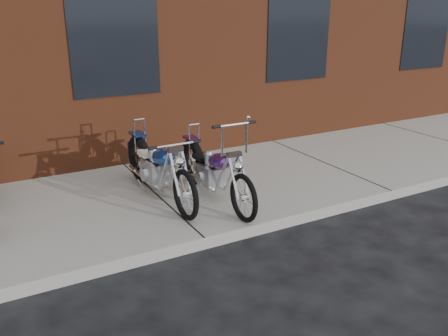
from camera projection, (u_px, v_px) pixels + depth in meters
ground at (205, 250)px, 5.45m from camera, size 120.00×120.00×0.00m
sidewalk at (157, 199)px, 6.67m from camera, size 22.00×3.00×0.15m
chopper_purple at (214, 173)px, 6.37m from camera, size 0.52×2.11×1.19m
chopper_blue at (158, 169)px, 6.44m from camera, size 0.54×2.23×0.97m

